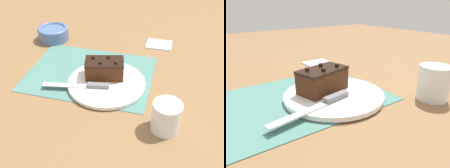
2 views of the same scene
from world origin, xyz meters
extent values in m
plane|color=olive|center=(0.00, 0.00, 0.00)|extent=(3.00, 3.00, 0.00)
cube|color=slate|center=(0.00, 0.00, 0.00)|extent=(0.46, 0.34, 0.00)
cylinder|color=white|center=(0.08, -0.05, 0.01)|extent=(0.27, 0.27, 0.01)
cube|color=#472614|center=(0.06, -0.02, 0.04)|extent=(0.15, 0.10, 0.06)
cube|color=black|center=(0.06, -0.02, 0.08)|extent=(0.15, 0.11, 0.01)
sphere|color=black|center=(0.02, -0.02, 0.08)|extent=(0.01, 0.01, 0.01)
sphere|color=black|center=(0.05, -0.04, 0.08)|extent=(0.01, 0.01, 0.01)
sphere|color=black|center=(0.07, 0.00, 0.08)|extent=(0.01, 0.01, 0.01)
sphere|color=black|center=(0.11, -0.03, 0.08)|extent=(0.01, 0.01, 0.01)
cube|color=slate|center=(0.06, -0.09, 0.02)|extent=(0.08, 0.03, 0.01)
cube|color=#B7BABF|center=(-0.05, -0.11, 0.02)|extent=(0.16, 0.05, 0.00)
cylinder|color=white|center=(0.30, -0.21, 0.05)|extent=(0.08, 0.08, 0.09)
cylinder|color=#4C6B9E|center=(-0.25, 0.22, 0.03)|extent=(0.13, 0.13, 0.05)
torus|color=#4C6B9E|center=(-0.25, 0.22, 0.05)|extent=(0.13, 0.13, 0.02)
cube|color=silver|center=(0.22, 0.29, 0.00)|extent=(0.11, 0.09, 0.01)
camera|label=1|loc=(0.28, -0.76, 0.57)|focal=42.00mm
camera|label=2|loc=(-0.23, -0.51, 0.25)|focal=35.00mm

